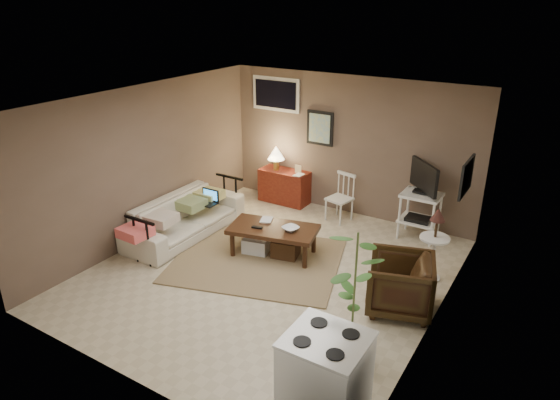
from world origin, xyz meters
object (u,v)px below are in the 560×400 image
Objects in this scene: armchair at (400,282)px; spindle_chair at (340,199)px; tv_stand at (421,199)px; red_console at (284,183)px; coffee_table at (273,239)px; side_table at (435,236)px; stove at (325,379)px; sofa at (184,211)px; potted_plant at (354,293)px.

spindle_chair is at bearing -156.17° from armchair.
spindle_chair is 1.05× the size of armchair.
tv_stand reaches higher than armchair.
red_console is 1.36× the size of armchair.
red_console is 2.61m from tv_stand.
coffee_table is 1.69m from spindle_chair.
tv_stand is 1.24m from side_table.
spindle_chair is at bearing 113.60° from stove.
sofa is 3.75m from potted_plant.
coffee_table is at bearing -134.37° from tv_stand.
sofa is at bearing -150.07° from tv_stand.
side_table is (3.12, -1.28, 0.28)m from red_console.
tv_stand is (1.36, 0.03, 0.28)m from spindle_chair.
sofa is 4.24m from stove.
red_console is 3.71m from armchair.
armchair is (-0.14, -0.92, -0.26)m from side_table.
spindle_chair is 1.39m from tv_stand.
potted_plant reaches higher than side_table.
stove reaches higher than coffee_table.
coffee_table is 1.33× the size of side_table.
stove reaches higher than sofa.
spindle_chair is 4.39m from stove.
spindle_chair is at bearing 117.40° from potted_plant.
side_table is (0.53, -1.12, -0.02)m from tv_stand.
armchair is at bearing -79.06° from tv_stand.
coffee_table is 2.48m from potted_plant.
red_console is at bearing 130.71° from potted_plant.
stove is at bearing -84.35° from tv_stand.
sofa reaches higher than coffee_table.
tv_stand is at bearing 95.65° from stove.
spindle_chair is 2.67m from armchair.
tv_stand reaches higher than stove.
coffee_table is 2.07m from red_console.
stove reaches higher than spindle_chair.
side_table is (1.89, -1.09, 0.26)m from spindle_chair.
stove is (0.01, -2.01, 0.06)m from armchair.
spindle_chair is (1.86, 1.82, -0.03)m from sofa.
stove is (0.13, -0.89, -0.35)m from potted_plant.
red_console is 4.41m from potted_plant.
stove is (-0.13, -2.94, -0.20)m from side_table.
red_console is 1.25m from spindle_chair.
red_console reaches higher than stove.
coffee_table is 1.53× the size of stove.
armchair is at bearing -9.76° from coffee_table.
red_console is 1.01× the size of side_table.
red_console is 5.17m from stove.
coffee_table is at bearing -117.00° from armchair.
red_console is 1.30× the size of spindle_chair.
side_table is 1.15× the size of stove.
armchair is 1.20m from potted_plant.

